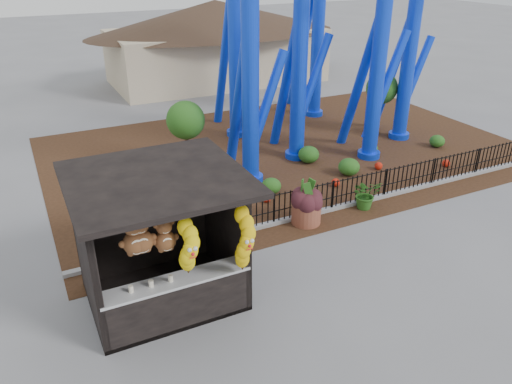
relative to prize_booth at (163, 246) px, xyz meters
name	(u,v)px	position (x,y,z in m)	size (l,w,h in m)	color
ground	(304,290)	(2.99, -0.91, -1.53)	(120.00, 120.00, 0.00)	slate
mulch_bed	(286,151)	(6.99, 7.09, -1.52)	(18.00, 12.00, 0.02)	#331E11
curb	(364,201)	(6.99, 2.09, -1.47)	(18.00, 0.18, 0.12)	gray
prize_booth	(163,246)	(0.00, 0.00, 0.00)	(3.50, 3.40, 3.12)	black
picket_fence	(388,183)	(7.89, 2.09, -1.03)	(12.20, 0.06, 1.00)	black
terracotta_planter	(306,213)	(4.68, 1.79, -1.22)	(0.85, 0.85, 0.64)	brown
planter_foliage	(307,193)	(4.68, 1.79, -0.58)	(0.70, 0.70, 0.64)	#35151A
potted_plant	(366,194)	(6.79, 1.79, -1.06)	(0.86, 0.74, 0.95)	#174F17
landscaping	(342,161)	(7.95, 4.68, -1.25)	(8.81, 3.12, 0.62)	#225118
pavilion	(216,28)	(8.99, 19.09, 1.53)	(15.00, 15.00, 4.80)	#BFAD8C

